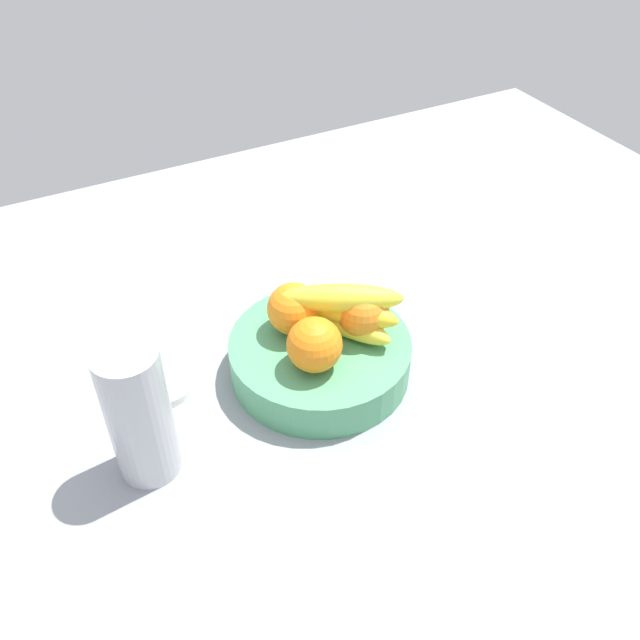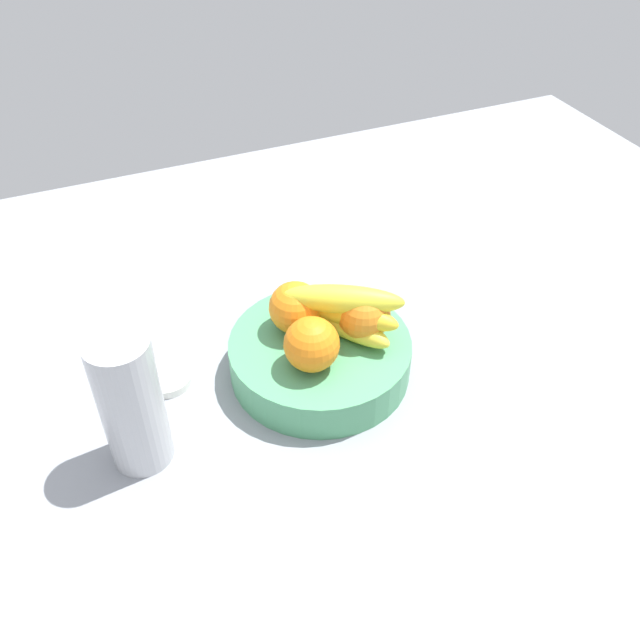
% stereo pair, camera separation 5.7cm
% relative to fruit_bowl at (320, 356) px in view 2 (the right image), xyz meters
% --- Properties ---
extents(ground_plane, '(1.80, 1.40, 0.03)m').
position_rel_fruit_bowl_xyz_m(ground_plane, '(-0.03, 0.01, -0.04)').
color(ground_plane, gray).
extents(fruit_bowl, '(0.26, 0.26, 0.06)m').
position_rel_fruit_bowl_xyz_m(fruit_bowl, '(0.00, 0.00, 0.00)').
color(fruit_bowl, '#4C9968').
rests_on(fruit_bowl, ground_plane).
extents(orange_front_left, '(0.08, 0.08, 0.08)m').
position_rel_fruit_bowl_xyz_m(orange_front_left, '(0.03, 0.04, 0.07)').
color(orange_front_left, orange).
rests_on(orange_front_left, fruit_bowl).
extents(orange_front_right, '(0.08, 0.08, 0.08)m').
position_rel_fruit_bowl_xyz_m(orange_front_right, '(-0.06, 0.01, 0.07)').
color(orange_front_right, orange).
rests_on(orange_front_right, fruit_bowl).
extents(orange_center, '(0.08, 0.08, 0.08)m').
position_rel_fruit_bowl_xyz_m(orange_center, '(0.02, -0.04, 0.07)').
color(orange_center, orange).
rests_on(orange_center, fruit_bowl).
extents(banana_bunch, '(0.17, 0.17, 0.08)m').
position_rel_fruit_bowl_xyz_m(banana_bunch, '(-0.04, -0.01, 0.07)').
color(banana_bunch, yellow).
rests_on(banana_bunch, fruit_bowl).
extents(thermos_tumbler, '(0.08, 0.08, 0.20)m').
position_rel_fruit_bowl_xyz_m(thermos_tumbler, '(0.27, 0.05, 0.07)').
color(thermos_tumbler, '#B4B6BA').
rests_on(thermos_tumbler, ground_plane).
extents(jar_lid, '(0.07, 0.07, 0.01)m').
position_rel_fruit_bowl_xyz_m(jar_lid, '(0.21, -0.06, -0.02)').
color(jar_lid, silver).
rests_on(jar_lid, ground_plane).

